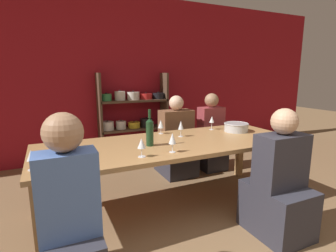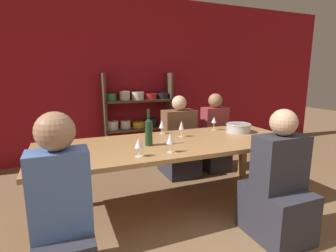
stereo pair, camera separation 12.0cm
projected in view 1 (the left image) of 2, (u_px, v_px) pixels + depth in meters
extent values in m
cube|color=maroon|center=(115.00, 78.00, 4.40)|extent=(8.80, 0.06, 2.70)
cube|color=#4C3828|center=(100.00, 118.00, 4.21)|extent=(0.04, 0.30, 1.44)
cube|color=#4C3828|center=(164.00, 114.00, 4.68)|extent=(0.04, 0.30, 1.44)
cube|color=#4C3828|center=(135.00, 155.00, 4.58)|extent=(1.14, 0.30, 0.04)
cylinder|color=#338447|center=(109.00, 155.00, 4.38)|extent=(0.17, 0.17, 0.10)
sphere|color=black|center=(109.00, 151.00, 4.37)|extent=(0.02, 0.02, 0.02)
cylinder|color=black|center=(122.00, 152.00, 4.47)|extent=(0.19, 0.19, 0.14)
sphere|color=black|center=(122.00, 147.00, 4.46)|extent=(0.02, 0.02, 0.02)
cylinder|color=#338447|center=(135.00, 151.00, 4.57)|extent=(0.20, 0.20, 0.11)
sphere|color=black|center=(135.00, 148.00, 4.56)|extent=(0.02, 0.02, 0.02)
cylinder|color=black|center=(147.00, 150.00, 4.66)|extent=(0.20, 0.20, 0.09)
sphere|color=black|center=(147.00, 147.00, 4.65)|extent=(0.02, 0.02, 0.02)
cylinder|color=#235BAD|center=(159.00, 148.00, 4.76)|extent=(0.19, 0.19, 0.12)
sphere|color=black|center=(159.00, 144.00, 4.74)|extent=(0.02, 0.02, 0.02)
cube|color=#4C3828|center=(134.00, 129.00, 4.49)|extent=(1.14, 0.30, 0.04)
cylinder|color=silver|center=(107.00, 126.00, 4.28)|extent=(0.20, 0.20, 0.14)
sphere|color=black|center=(107.00, 121.00, 4.27)|extent=(0.02, 0.02, 0.02)
cylinder|color=silver|center=(121.00, 125.00, 4.38)|extent=(0.17, 0.17, 0.13)
sphere|color=black|center=(121.00, 120.00, 4.36)|extent=(0.02, 0.02, 0.02)
cylinder|color=gold|center=(134.00, 125.00, 4.48)|extent=(0.20, 0.20, 0.10)
sphere|color=black|center=(134.00, 121.00, 4.47)|extent=(0.02, 0.02, 0.02)
cylinder|color=black|center=(147.00, 122.00, 4.57)|extent=(0.20, 0.20, 0.14)
sphere|color=black|center=(146.00, 118.00, 4.55)|extent=(0.02, 0.02, 0.02)
cube|color=#4C3828|center=(133.00, 101.00, 4.40)|extent=(1.14, 0.30, 0.04)
cylinder|color=#338447|center=(106.00, 97.00, 4.19)|extent=(0.17, 0.17, 0.11)
sphere|color=black|center=(106.00, 93.00, 4.18)|extent=(0.02, 0.02, 0.02)
cylinder|color=silver|center=(120.00, 96.00, 4.28)|extent=(0.17, 0.17, 0.15)
sphere|color=black|center=(120.00, 90.00, 4.27)|extent=(0.02, 0.02, 0.02)
cylinder|color=silver|center=(133.00, 96.00, 4.38)|extent=(0.20, 0.20, 0.13)
sphere|color=black|center=(133.00, 91.00, 4.37)|extent=(0.02, 0.02, 0.02)
cylinder|color=red|center=(146.00, 96.00, 4.48)|extent=(0.20, 0.20, 0.09)
sphere|color=black|center=(146.00, 93.00, 4.47)|extent=(0.02, 0.02, 0.02)
cylinder|color=black|center=(158.00, 96.00, 4.57)|extent=(0.20, 0.20, 0.10)
sphere|color=black|center=(158.00, 92.00, 4.56)|extent=(0.02, 0.02, 0.02)
cube|color=#AD7F4C|center=(172.00, 144.00, 2.71)|extent=(2.69, 1.02, 0.04)
cube|color=#AD7F4C|center=(39.00, 227.00, 1.87)|extent=(0.08, 0.08, 0.69)
cube|color=#AD7F4C|center=(291.00, 172.00, 2.92)|extent=(0.08, 0.08, 0.69)
cube|color=#AD7F4C|center=(41.00, 182.00, 2.64)|extent=(0.08, 0.08, 0.69)
cube|color=#AD7F4C|center=(239.00, 152.00, 3.68)|extent=(0.08, 0.08, 0.69)
cylinder|color=#B7BABC|center=(236.00, 127.00, 3.19)|extent=(0.29, 0.29, 0.10)
torus|color=#B7BABC|center=(236.00, 124.00, 3.18)|extent=(0.30, 0.30, 0.01)
cylinder|color=#19381E|center=(150.00, 134.00, 2.54)|extent=(0.07, 0.07, 0.24)
cone|color=#19381E|center=(150.00, 120.00, 2.52)|extent=(0.07, 0.07, 0.03)
cylinder|color=#19381E|center=(150.00, 114.00, 2.50)|extent=(0.03, 0.03, 0.09)
cylinder|color=white|center=(33.00, 170.00, 1.91)|extent=(0.07, 0.07, 0.00)
cylinder|color=white|center=(32.00, 165.00, 1.91)|extent=(0.01, 0.01, 0.07)
cone|color=white|center=(31.00, 155.00, 1.89)|extent=(0.07, 0.07, 0.08)
cylinder|color=white|center=(181.00, 136.00, 2.94)|extent=(0.06, 0.06, 0.00)
cylinder|color=white|center=(181.00, 133.00, 2.93)|extent=(0.01, 0.01, 0.08)
cone|color=white|center=(181.00, 125.00, 2.91)|extent=(0.06, 0.06, 0.10)
cylinder|color=beige|center=(181.00, 127.00, 2.92)|extent=(0.03, 0.03, 0.04)
cylinder|color=white|center=(142.00, 157.00, 2.22)|extent=(0.07, 0.07, 0.00)
cylinder|color=white|center=(142.00, 152.00, 2.21)|extent=(0.01, 0.01, 0.07)
cone|color=white|center=(142.00, 143.00, 2.19)|extent=(0.07, 0.07, 0.08)
cylinder|color=maroon|center=(142.00, 146.00, 2.20)|extent=(0.04, 0.04, 0.03)
cylinder|color=white|center=(212.00, 129.00, 3.31)|extent=(0.06, 0.06, 0.00)
cylinder|color=white|center=(212.00, 126.00, 3.30)|extent=(0.01, 0.01, 0.09)
cone|color=white|center=(212.00, 119.00, 3.28)|extent=(0.06, 0.06, 0.08)
cylinder|color=maroon|center=(212.00, 121.00, 3.29)|extent=(0.03, 0.03, 0.03)
cylinder|color=white|center=(172.00, 152.00, 2.35)|extent=(0.06, 0.06, 0.00)
cylinder|color=white|center=(172.00, 148.00, 2.34)|extent=(0.01, 0.01, 0.08)
cone|color=white|center=(172.00, 138.00, 2.33)|extent=(0.07, 0.07, 0.10)
cylinder|color=maroon|center=(172.00, 141.00, 2.33)|extent=(0.04, 0.04, 0.04)
cylinder|color=white|center=(285.00, 140.00, 2.77)|extent=(0.06, 0.06, 0.00)
cylinder|color=white|center=(286.00, 137.00, 2.77)|extent=(0.01, 0.01, 0.07)
cone|color=white|center=(286.00, 130.00, 2.75)|extent=(0.08, 0.08, 0.07)
cylinder|color=maroon|center=(286.00, 132.00, 2.76)|extent=(0.04, 0.04, 0.03)
cylinder|color=white|center=(161.00, 134.00, 3.08)|extent=(0.06, 0.06, 0.00)
cylinder|color=white|center=(161.00, 131.00, 3.07)|extent=(0.01, 0.01, 0.07)
cone|color=white|center=(161.00, 124.00, 3.05)|extent=(0.07, 0.07, 0.09)
cube|color=black|center=(266.00, 136.00, 2.95)|extent=(0.16, 0.12, 0.01)
cube|color=#4C70B7|center=(68.00, 195.00, 1.53)|extent=(0.35, 0.19, 0.52)
sphere|color=#9E7556|center=(63.00, 132.00, 1.46)|extent=(0.23, 0.23, 0.23)
cube|color=#2D2D38|center=(176.00, 160.00, 3.78)|extent=(0.46, 0.57, 0.41)
cube|color=brown|center=(176.00, 128.00, 3.69)|extent=(0.46, 0.25, 0.52)
sphere|color=beige|center=(176.00, 103.00, 3.62)|extent=(0.20, 0.20, 0.20)
cube|color=#2D2D38|center=(277.00, 210.00, 2.35)|extent=(0.44, 0.55, 0.45)
cube|color=#2D2D38|center=(281.00, 161.00, 2.26)|extent=(0.44, 0.24, 0.47)
sphere|color=tan|center=(284.00, 121.00, 2.19)|extent=(0.22, 0.22, 0.22)
cube|color=#2D2D38|center=(210.00, 153.00, 3.99)|extent=(0.37, 0.46, 0.47)
cube|color=#99383D|center=(211.00, 123.00, 3.90)|extent=(0.37, 0.20, 0.47)
sphere|color=#9E7556|center=(212.00, 100.00, 3.84)|extent=(0.20, 0.20, 0.20)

